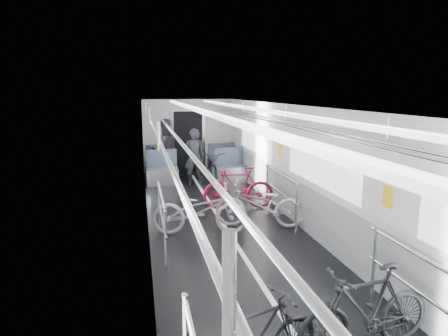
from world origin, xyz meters
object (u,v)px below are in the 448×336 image
object	(u,v)px
bike_right_mid	(260,204)
bike_aisle	(213,167)
bike_right_far	(238,188)
bike_right_near	(366,311)
person_standing	(194,157)
bike_left_far	(200,210)
person_seated	(165,149)

from	to	relation	value
bike_right_mid	bike_aisle	distance (m)	3.89
bike_right_far	bike_aisle	xyz separation A→B (m)	(-0.14, 2.54, 0.00)
bike_right_mid	bike_aisle	world-z (taller)	bike_aisle
bike_right_far	bike_right_near	bearing A→B (deg)	7.95
bike_right_far	bike_right_mid	bearing A→B (deg)	12.50
bike_right_mid	person_standing	size ratio (longest dim) A/B	1.08
bike_right_far	bike_left_far	bearing A→B (deg)	-29.32
bike_right_near	person_seated	size ratio (longest dim) A/B	0.86
bike_right_near	person_seated	bearing A→B (deg)	-177.64
bike_left_far	bike_right_near	xyz separation A→B (m)	(1.13, -3.83, 0.00)
person_seated	bike_right_mid	bearing A→B (deg)	93.22
bike_right_far	bike_aisle	size ratio (longest dim) A/B	0.87
bike_right_near	bike_right_mid	world-z (taller)	bike_right_near
bike_right_far	person_seated	distance (m)	3.82
bike_right_far	person_standing	bearing A→B (deg)	-157.60
bike_right_far	person_standing	size ratio (longest dim) A/B	1.00
bike_right_far	bike_aisle	distance (m)	2.54
person_seated	bike_right_near	bearing A→B (deg)	84.91
bike_aisle	bike_right_far	bearing A→B (deg)	-78.78
bike_left_far	bike_right_mid	distance (m)	1.23
bike_right_near	person_standing	bearing A→B (deg)	177.97
bike_aisle	person_standing	bearing A→B (deg)	-171.82
bike_right_near	person_standing	xyz separation A→B (m)	(-0.68, 7.84, 0.34)
bike_right_mid	person_standing	distance (m)	3.97
bike_aisle	person_standing	distance (m)	0.62
bike_right_near	bike_right_mid	bearing A→B (deg)	171.66
bike_left_far	bike_right_mid	xyz separation A→B (m)	(1.22, 0.13, -0.01)
bike_left_far	person_seated	world-z (taller)	person_seated
bike_left_far	bike_aisle	distance (m)	4.13
bike_right_far	person_seated	world-z (taller)	person_seated
bike_left_far	bike_right_far	size ratio (longest dim) A/B	1.10
bike_aisle	bike_right_near	bearing A→B (deg)	-80.72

